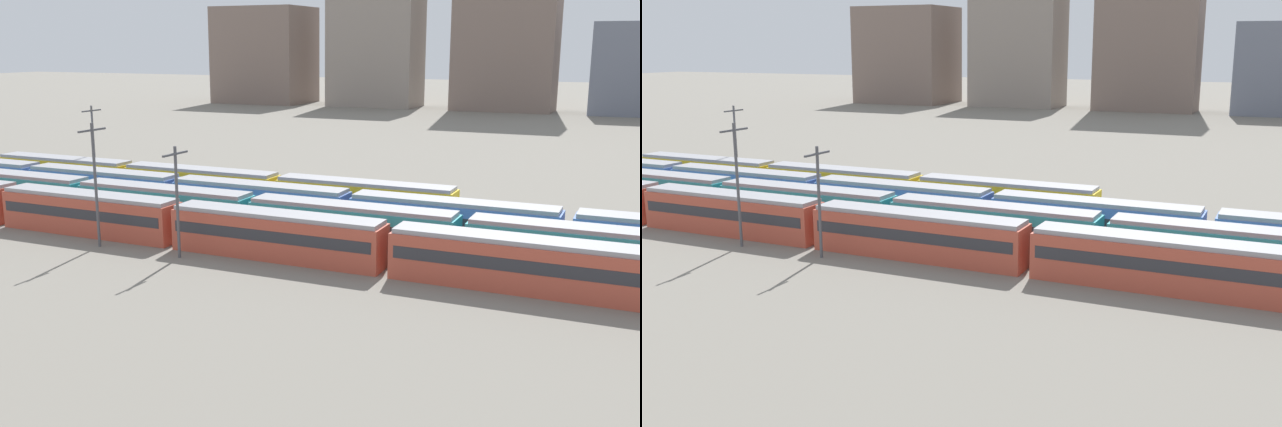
{
  "view_description": "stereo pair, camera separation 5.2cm",
  "coord_description": "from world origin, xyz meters",
  "views": [
    {
      "loc": [
        59.11,
        -50.6,
        16.68
      ],
      "look_at": [
        32.5,
        7.8,
        2.04
      ],
      "focal_mm": 41.71,
      "sensor_mm": 36.0,
      "label": 1
    },
    {
      "loc": [
        59.16,
        -50.58,
        16.68
      ],
      "look_at": [
        32.5,
        7.8,
        2.04
      ],
      "focal_mm": 41.71,
      "sensor_mm": 36.0,
      "label": 2
    }
  ],
  "objects": [
    {
      "name": "train_track_3",
      "position": [
        14.8,
        15.6,
        1.9
      ],
      "size": [
        55.8,
        3.06,
        3.75
      ],
      "color": "yellow",
      "rests_on": "ground_plane"
    },
    {
      "name": "distant_building_2",
      "position": [
        22.09,
        143.98,
        24.2
      ],
      "size": [
        25.32,
        12.6,
        48.39
      ],
      "primitive_type": "cube",
      "color": "#7A665B",
      "rests_on": "ground_plane"
    },
    {
      "name": "catenary_pole_0",
      "position": [
        25.14,
        -3.2,
        5.02
      ],
      "size": [
        0.24,
        3.2,
        8.98
      ],
      "color": "#4C4C51",
      "rests_on": "ground_plane"
    },
    {
      "name": "distant_building_1",
      "position": [
        -12.86,
        143.98,
        16.67
      ],
      "size": [
        23.92,
        14.38,
        33.34
      ],
      "primitive_type": "cube",
      "color": "gray",
      "rests_on": "ground_plane"
    },
    {
      "name": "catenary_pole_2",
      "position": [
        17.02,
        -3.18,
        5.77
      ],
      "size": [
        0.24,
        3.2,
        10.44
      ],
      "color": "#4C4C51",
      "rests_on": "ground_plane"
    },
    {
      "name": "train_track_0",
      "position": [
        32.24,
        0.0,
        1.9
      ],
      "size": [
        93.6,
        3.06,
        3.75
      ],
      "color": "#BC4C38",
      "rests_on": "ground_plane"
    },
    {
      "name": "ground_plane",
      "position": [
        0.0,
        7.8,
        0.0
      ],
      "size": [
        600.0,
        600.0,
        0.0
      ],
      "primitive_type": "plane",
      "color": "slate"
    },
    {
      "name": "train_track_1",
      "position": [
        27.09,
        5.2,
        1.9
      ],
      "size": [
        74.7,
        3.06,
        3.75
      ],
      "color": "teal",
      "rests_on": "ground_plane"
    },
    {
      "name": "catenary_pole_1",
      "position": [
        -2.13,
        18.54,
        5.36
      ],
      "size": [
        0.24,
        3.2,
        9.63
      ],
      "color": "#4C4C51",
      "rests_on": "ground_plane"
    },
    {
      "name": "train_track_2",
      "position": [
        24.91,
        10.4,
        1.9
      ],
      "size": [
        93.6,
        3.06,
        3.75
      ],
      "color": "#4C70BC",
      "rests_on": "ground_plane"
    },
    {
      "name": "distant_building_0",
      "position": [
        -47.13,
        143.98,
        13.59
      ],
      "size": [
        25.75,
        19.89,
        27.17
      ],
      "primitive_type": "cube",
      "color": "#7A665B",
      "rests_on": "ground_plane"
    }
  ]
}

